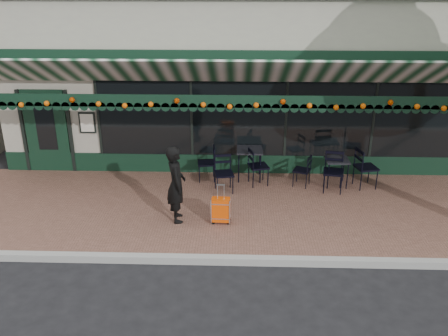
{
  "coord_description": "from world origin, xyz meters",
  "views": [
    {
      "loc": [
        0.21,
        -7.64,
        5.08
      ],
      "look_at": [
        -0.1,
        1.6,
        1.25
      ],
      "focal_mm": 38.0,
      "sensor_mm": 36.0,
      "label": 1
    }
  ],
  "objects_px": {
    "chair_a_right": "(366,168)",
    "chair_b_left": "(206,163)",
    "woman": "(176,184)",
    "cafe_table_b": "(250,152)",
    "cafe_table_a": "(337,162)",
    "chair_a_front": "(333,172)",
    "chair_b_right": "(258,167)",
    "chair_a_left": "(302,171)",
    "chair_b_front": "(224,174)",
    "suitcase": "(221,210)"
  },
  "relations": [
    {
      "from": "cafe_table_a",
      "to": "chair_b_left",
      "type": "xyz_separation_m",
      "value": [
        -3.24,
        0.21,
        -0.16
      ]
    },
    {
      "from": "chair_b_left",
      "to": "chair_a_left",
      "type": "bearing_deg",
      "value": 77.22
    },
    {
      "from": "suitcase",
      "to": "chair_a_right",
      "type": "xyz_separation_m",
      "value": [
        3.49,
        1.94,
        0.21
      ]
    },
    {
      "from": "woman",
      "to": "chair_a_right",
      "type": "xyz_separation_m",
      "value": [
        4.42,
        1.84,
        -0.33
      ]
    },
    {
      "from": "chair_a_right",
      "to": "chair_b_right",
      "type": "height_order",
      "value": "chair_a_right"
    },
    {
      "from": "woman",
      "to": "chair_b_right",
      "type": "height_order",
      "value": "woman"
    },
    {
      "from": "cafe_table_b",
      "to": "chair_a_right",
      "type": "relative_size",
      "value": 0.79
    },
    {
      "from": "woman",
      "to": "cafe_table_a",
      "type": "distance_m",
      "value": 4.2
    },
    {
      "from": "suitcase",
      "to": "cafe_table_b",
      "type": "distance_m",
      "value": 2.49
    },
    {
      "from": "woman",
      "to": "chair_b_front",
      "type": "distance_m",
      "value": 1.78
    },
    {
      "from": "woman",
      "to": "chair_b_right",
      "type": "distance_m",
      "value": 2.65
    },
    {
      "from": "cafe_table_a",
      "to": "woman",
      "type": "bearing_deg",
      "value": -152.64
    },
    {
      "from": "cafe_table_b",
      "to": "chair_b_front",
      "type": "relative_size",
      "value": 0.88
    },
    {
      "from": "chair_a_right",
      "to": "cafe_table_a",
      "type": "bearing_deg",
      "value": 69.56
    },
    {
      "from": "woman",
      "to": "chair_b_left",
      "type": "relative_size",
      "value": 1.84
    },
    {
      "from": "chair_a_left",
      "to": "chair_b_front",
      "type": "bearing_deg",
      "value": -55.74
    },
    {
      "from": "chair_b_right",
      "to": "chair_b_front",
      "type": "xyz_separation_m",
      "value": [
        -0.84,
        -0.46,
        -0.01
      ]
    },
    {
      "from": "chair_b_front",
      "to": "suitcase",
      "type": "bearing_deg",
      "value": -101.36
    },
    {
      "from": "suitcase",
      "to": "chair_b_front",
      "type": "xyz_separation_m",
      "value": [
        0.02,
        1.56,
        0.16
      ]
    },
    {
      "from": "woman",
      "to": "chair_a_front",
      "type": "distance_m",
      "value": 3.93
    },
    {
      "from": "cafe_table_b",
      "to": "chair_b_front",
      "type": "bearing_deg",
      "value": -127.61
    },
    {
      "from": "chair_b_right",
      "to": "chair_a_front",
      "type": "bearing_deg",
      "value": -116.65
    },
    {
      "from": "cafe_table_b",
      "to": "chair_a_right",
      "type": "height_order",
      "value": "chair_a_right"
    },
    {
      "from": "chair_b_left",
      "to": "chair_b_front",
      "type": "bearing_deg",
      "value": 28.07
    },
    {
      "from": "chair_b_left",
      "to": "chair_b_front",
      "type": "relative_size",
      "value": 1.0
    },
    {
      "from": "chair_a_front",
      "to": "chair_b_right",
      "type": "relative_size",
      "value": 1.03
    },
    {
      "from": "cafe_table_b",
      "to": "chair_a_front",
      "type": "distance_m",
      "value": 2.13
    },
    {
      "from": "chair_a_right",
      "to": "chair_b_right",
      "type": "distance_m",
      "value": 2.63
    },
    {
      "from": "chair_a_front",
      "to": "chair_b_left",
      "type": "height_order",
      "value": "chair_a_front"
    },
    {
      "from": "cafe_table_a",
      "to": "chair_b_right",
      "type": "relative_size",
      "value": 0.73
    },
    {
      "from": "woman",
      "to": "suitcase",
      "type": "height_order",
      "value": "woman"
    },
    {
      "from": "cafe_table_a",
      "to": "chair_a_left",
      "type": "bearing_deg",
      "value": -175.65
    },
    {
      "from": "chair_a_left",
      "to": "chair_b_left",
      "type": "height_order",
      "value": "chair_b_left"
    },
    {
      "from": "cafe_table_b",
      "to": "chair_b_right",
      "type": "bearing_deg",
      "value": -57.49
    },
    {
      "from": "chair_a_left",
      "to": "suitcase",
      "type": "bearing_deg",
      "value": -22.27
    },
    {
      "from": "chair_a_front",
      "to": "chair_a_left",
      "type": "bearing_deg",
      "value": 167.56
    },
    {
      "from": "chair_a_right",
      "to": "chair_b_left",
      "type": "bearing_deg",
      "value": 72.66
    },
    {
      "from": "woman",
      "to": "chair_b_left",
      "type": "height_order",
      "value": "woman"
    },
    {
      "from": "woman",
      "to": "suitcase",
      "type": "relative_size",
      "value": 1.89
    },
    {
      "from": "suitcase",
      "to": "chair_a_left",
      "type": "xyz_separation_m",
      "value": [
        1.93,
        1.97,
        0.11
      ]
    },
    {
      "from": "suitcase",
      "to": "chair_a_left",
      "type": "relative_size",
      "value": 1.1
    },
    {
      "from": "cafe_table_a",
      "to": "chair_b_left",
      "type": "distance_m",
      "value": 3.25
    },
    {
      "from": "cafe_table_b",
      "to": "chair_a_left",
      "type": "height_order",
      "value": "chair_a_left"
    },
    {
      "from": "cafe_table_b",
      "to": "chair_a_front",
      "type": "relative_size",
      "value": 0.82
    },
    {
      "from": "chair_a_right",
      "to": "suitcase",
      "type": "bearing_deg",
      "value": 106.2
    },
    {
      "from": "chair_a_left",
      "to": "chair_a_front",
      "type": "bearing_deg",
      "value": 89.82
    },
    {
      "from": "chair_a_left",
      "to": "chair_b_front",
      "type": "xyz_separation_m",
      "value": [
        -1.91,
        -0.41,
        0.05
      ]
    },
    {
      "from": "cafe_table_a",
      "to": "chair_b_left",
      "type": "relative_size",
      "value": 0.76
    },
    {
      "from": "cafe_table_a",
      "to": "chair_a_right",
      "type": "height_order",
      "value": "chair_a_right"
    },
    {
      "from": "chair_b_right",
      "to": "suitcase",
      "type": "bearing_deg",
      "value": 141.35
    }
  ]
}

